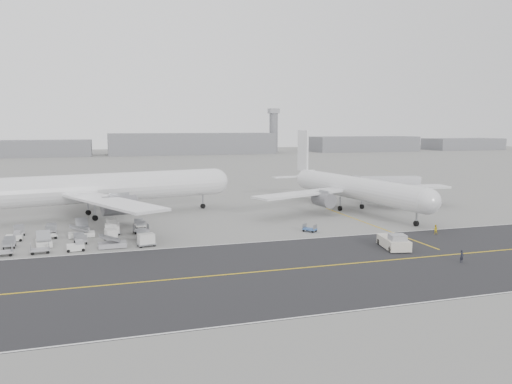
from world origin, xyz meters
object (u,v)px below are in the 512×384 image
object	(u,v)px
control_tower	(274,130)
airliner_a	(92,188)
jet_bridge	(387,184)
airliner_b	(352,187)
ground_crew_a	(462,256)
pushback_tug	(394,242)
ground_crew_b	(435,229)

from	to	relation	value
control_tower	airliner_a	xyz separation A→B (m)	(-120.32, -236.74, -10.24)
airliner_a	jet_bridge	world-z (taller)	airliner_a
airliner_b	ground_crew_a	distance (m)	44.03
pushback_tug	ground_crew_a	distance (m)	10.56
control_tower	ground_crew_a	size ratio (longest dim) A/B	17.84
pushback_tug	ground_crew_b	xyz separation A→B (m)	(12.42, 6.81, -0.17)
control_tower	jet_bridge	size ratio (longest dim) A/B	1.78
control_tower	ground_crew_b	distance (m)	278.34
ground_crew_a	ground_crew_b	xyz separation A→B (m)	(7.95, 16.37, -0.03)
airliner_a	airliner_b	bearing A→B (deg)	-108.94
ground_crew_b	jet_bridge	bearing A→B (deg)	-86.79
airliner_a	ground_crew_a	bearing A→B (deg)	-147.79
pushback_tug	ground_crew_a	xyz separation A→B (m)	(4.47, -9.56, -0.14)
jet_bridge	ground_crew_b	xyz separation A→B (m)	(-11.85, -34.61, -3.73)
airliner_b	ground_crew_b	bearing A→B (deg)	-94.27
control_tower	ground_crew_b	xyz separation A→B (m)	(-63.74, -270.51, -15.41)
airliner_b	pushback_tug	world-z (taller)	airliner_b
airliner_b	pushback_tug	size ratio (longest dim) A/B	5.76
control_tower	airliner_b	world-z (taller)	control_tower
airliner_b	ground_crew_b	distance (m)	27.39
airliner_a	jet_bridge	xyz separation A→B (m)	(68.43, 0.84, -1.44)
jet_bridge	ground_crew_a	distance (m)	54.82
airliner_a	ground_crew_b	size ratio (longest dim) A/B	35.55
control_tower	jet_bridge	distance (m)	241.82
control_tower	airliner_a	distance (m)	265.76
ground_crew_b	ground_crew_a	bearing A→B (deg)	86.21
control_tower	ground_crew_a	distance (m)	296.10
ground_crew_a	airliner_b	bearing A→B (deg)	66.65
ground_crew_a	ground_crew_b	distance (m)	18.20
airliner_b	ground_crew_a	bearing A→B (deg)	-106.10
control_tower	pushback_tug	xyz separation A→B (m)	(-76.16, -277.32, -15.24)
jet_bridge	ground_crew_a	bearing A→B (deg)	-100.13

